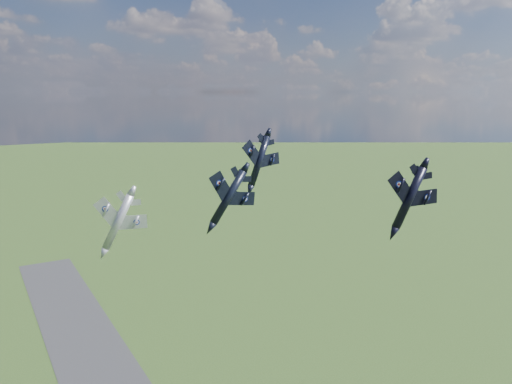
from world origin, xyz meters
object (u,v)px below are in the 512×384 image
jet_high_navy (259,161)px  jet_lead_navy (228,197)px  jet_left_silver (118,222)px  jet_right_navy (409,198)px

jet_high_navy → jet_lead_navy: bearing=-139.9°
jet_lead_navy → jet_left_silver: (-17.43, 2.94, -2.52)m
jet_right_navy → jet_left_silver: (-42.42, 18.45, -2.57)m
jet_high_navy → jet_left_silver: (-32.13, -11.99, -5.73)m
jet_right_navy → jet_high_navy: jet_high_navy is taller
jet_high_navy → jet_right_navy: bearing=-76.6°
jet_lead_navy → jet_right_navy: 29.41m
jet_right_navy → jet_high_navy: bearing=123.9°
jet_high_navy → jet_left_silver: jet_high_navy is taller
jet_left_silver → jet_right_navy: bearing=-4.0°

